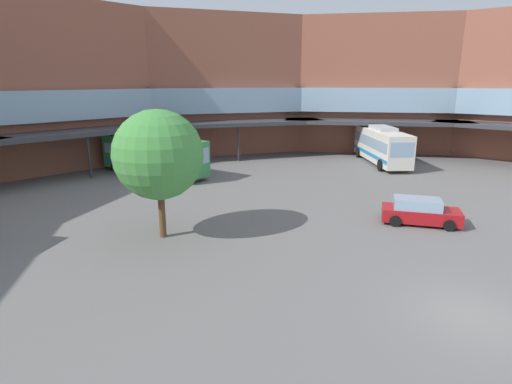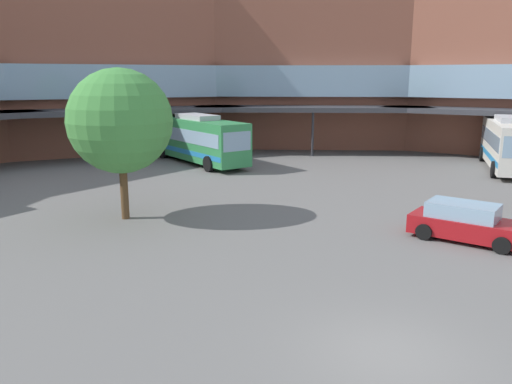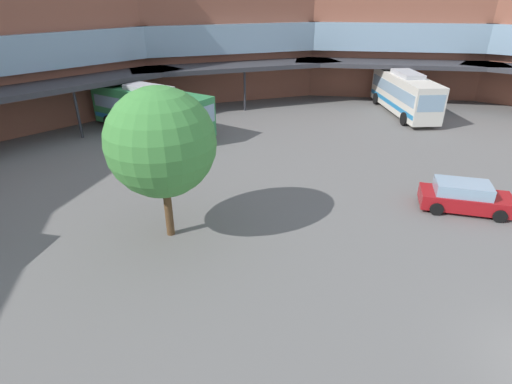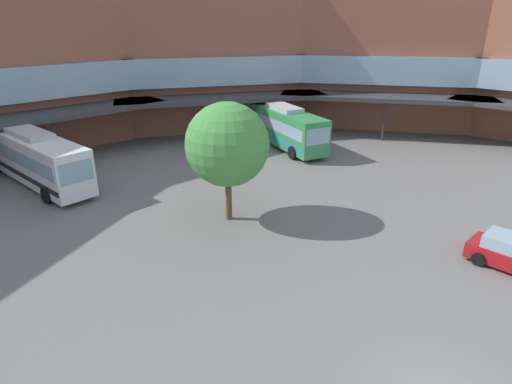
# 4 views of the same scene
# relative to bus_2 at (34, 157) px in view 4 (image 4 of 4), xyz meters

# --- Properties ---
(station_building) EXTENTS (83.22, 46.35, 15.19)m
(station_building) POSITION_rel_bus_2_xyz_m (15.30, -1.73, 5.41)
(station_building) COLOR #93543F
(station_building) RESTS_ON ground
(bus_2) EXTENTS (8.76, 11.89, 3.78)m
(bus_2) POSITION_rel_bus_2_xyz_m (0.00, 0.00, 0.00)
(bus_2) COLOR white
(bus_2) RESTS_ON ground
(bus_4) EXTENTS (4.47, 11.25, 3.69)m
(bus_4) POSITION_rel_bus_2_xyz_m (19.90, 4.06, -0.05)
(bus_4) COLOR #338C4C
(bus_4) RESTS_ON ground
(plaza_tree) EXTENTS (4.69, 4.69, 6.87)m
(plaza_tree) POSITION_rel_bus_2_xyz_m (11.85, -9.53, 2.59)
(plaza_tree) COLOR brown
(plaza_tree) RESTS_ON ground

